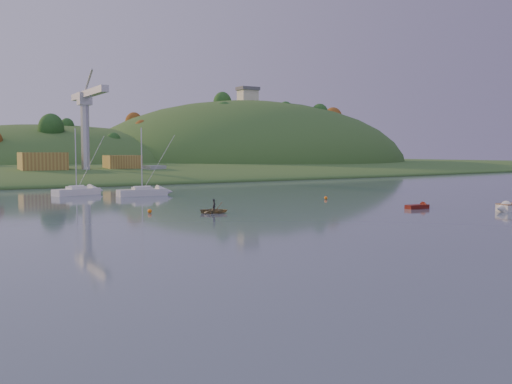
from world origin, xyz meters
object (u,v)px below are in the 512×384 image
sailboat_near (77,191)px  red_tender (421,206)px  canoe (214,210)px  sailboat_far (142,192)px

sailboat_near → red_tender: sailboat_near is taller
sailboat_near → red_tender: (32.85, -46.52, -0.47)m
sailboat_near → canoe: 38.20m
sailboat_near → red_tender: bearing=-75.5°
canoe → red_tender: 27.34m
sailboat_far → red_tender: bearing=-58.2°
canoe → sailboat_near: bearing=41.1°
red_tender → sailboat_near: bearing=129.4°
sailboat_far → red_tender: sailboat_far is taller
sailboat_near → sailboat_far: bearing=-59.9°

